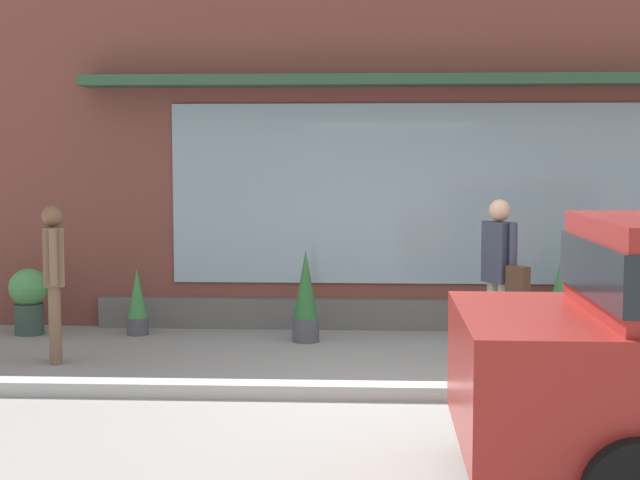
# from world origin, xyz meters

# --- Properties ---
(ground_plane) EXTENTS (60.00, 60.00, 0.00)m
(ground_plane) POSITION_xyz_m (0.00, 0.00, 0.00)
(ground_plane) COLOR gray
(curb_strip) EXTENTS (14.00, 0.24, 0.12)m
(curb_strip) POSITION_xyz_m (0.00, -0.20, 0.06)
(curb_strip) COLOR #B2B2AD
(curb_strip) RESTS_ON ground_plane
(storefront) EXTENTS (14.00, 0.81, 5.27)m
(storefront) POSITION_xyz_m (0.01, 3.19, 2.58)
(storefront) COLOR brown
(storefront) RESTS_ON ground_plane
(fire_hydrant) EXTENTS (0.40, 0.36, 0.82)m
(fire_hydrant) POSITION_xyz_m (1.72, 1.14, 0.41)
(fire_hydrant) COLOR red
(fire_hydrant) RESTS_ON ground_plane
(pedestrian_with_handbag) EXTENTS (0.43, 0.57, 1.62)m
(pedestrian_with_handbag) POSITION_xyz_m (1.00, 1.24, 0.93)
(pedestrian_with_handbag) COLOR #9E9384
(pedestrian_with_handbag) RESTS_ON ground_plane
(pedestrian_passerby) EXTENTS (0.29, 0.45, 1.56)m
(pedestrian_passerby) POSITION_xyz_m (-3.39, 1.00, 0.90)
(pedestrian_passerby) COLOR brown
(pedestrian_passerby) RESTS_ON ground_plane
(potted_plant_window_center) EXTENTS (0.44, 0.44, 0.76)m
(potted_plant_window_center) POSITION_xyz_m (-4.19, 2.45, 0.43)
(potted_plant_window_center) COLOR #33473D
(potted_plant_window_center) RESTS_ON ground_plane
(potted_plant_by_entrance) EXTENTS (0.25, 0.25, 0.77)m
(potted_plant_by_entrance) POSITION_xyz_m (-2.94, 2.48, 0.37)
(potted_plant_by_entrance) COLOR #4C4C51
(potted_plant_by_entrance) RESTS_ON ground_plane
(potted_plant_window_left) EXTENTS (0.51, 0.51, 1.40)m
(potted_plant_window_left) POSITION_xyz_m (1.95, 2.46, 0.67)
(potted_plant_window_left) COLOR #4C4C51
(potted_plant_window_left) RESTS_ON ground_plane
(potted_plant_doorstep) EXTENTS (0.30, 0.30, 1.02)m
(potted_plant_doorstep) POSITION_xyz_m (-0.99, 2.18, 0.49)
(potted_plant_doorstep) COLOR #4C4C51
(potted_plant_doorstep) RESTS_ON ground_plane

